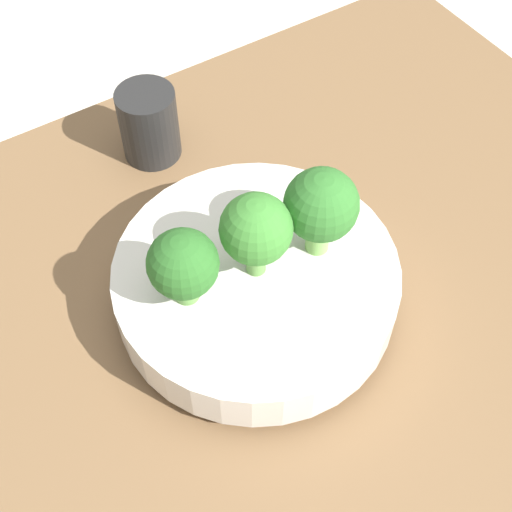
% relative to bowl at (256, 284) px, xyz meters
% --- Properties ---
extents(ground_plane, '(6.00, 6.00, 0.00)m').
position_rel_bowl_xyz_m(ground_plane, '(0.04, 0.01, -0.08)').
color(ground_plane, beige).
extents(table, '(1.08, 0.74, 0.05)m').
position_rel_bowl_xyz_m(table, '(0.04, 0.01, -0.06)').
color(table, brown).
rests_on(table, ground_plane).
extents(bowl, '(0.27, 0.27, 0.06)m').
position_rel_bowl_xyz_m(bowl, '(0.00, 0.00, 0.00)').
color(bowl, silver).
rests_on(bowl, table).
extents(broccoli_floret_right, '(0.06, 0.06, 0.08)m').
position_rel_bowl_xyz_m(broccoli_floret_right, '(0.07, -0.01, 0.07)').
color(broccoli_floret_right, '#609347').
rests_on(broccoli_floret_right, bowl).
extents(broccoli_floret_left, '(0.07, 0.07, 0.10)m').
position_rel_bowl_xyz_m(broccoli_floret_left, '(-0.06, 0.01, 0.09)').
color(broccoli_floret_left, '#7AB256').
rests_on(broccoli_floret_left, bowl).
extents(broccoli_floret_center, '(0.07, 0.07, 0.09)m').
position_rel_bowl_xyz_m(broccoli_floret_center, '(-0.00, -0.00, 0.08)').
color(broccoli_floret_center, '#609347').
rests_on(broccoli_floret_center, bowl).
extents(cup, '(0.07, 0.07, 0.09)m').
position_rel_bowl_xyz_m(cup, '(-0.01, -0.25, 0.01)').
color(cup, black).
rests_on(cup, table).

